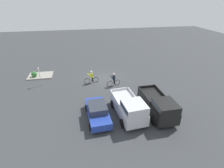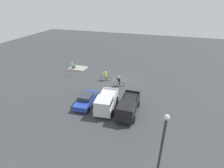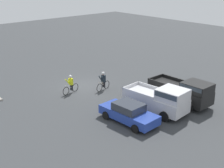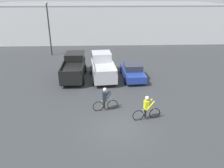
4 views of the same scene
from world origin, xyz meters
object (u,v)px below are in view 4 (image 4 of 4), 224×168
object	(u,v)px
cyclist_1	(105,99)
lamppost	(49,25)
pickup_truck_1	(103,66)
cyclist_0	(147,108)
sedan_0	(132,71)
pickup_truck_0	(74,66)

from	to	relation	value
cyclist_1	lamppost	world-z (taller)	lamppost
pickup_truck_1	lamppost	xyz separation A→B (m)	(-6.64, 8.20, 2.77)
cyclist_0	cyclist_1	bearing A→B (deg)	153.78
sedan_0	cyclist_1	size ratio (longest dim) A/B	2.58
pickup_truck_1	sedan_0	xyz separation A→B (m)	(2.84, -0.44, -0.40)
pickup_truck_0	sedan_0	distance (m)	5.65
sedan_0	cyclist_0	size ratio (longest dim) A/B	2.43
sedan_0	cyclist_1	xyz separation A→B (m)	(-2.71, -6.09, 0.16)
pickup_truck_0	cyclist_0	bearing A→B (deg)	-55.13
cyclist_1	lamppost	distance (m)	16.49
pickup_truck_0	lamppost	xyz separation A→B (m)	(-3.87, 8.08, 2.79)
pickup_truck_0	lamppost	distance (m)	9.38
pickup_truck_1	cyclist_0	world-z (taller)	pickup_truck_1
lamppost	cyclist_1	bearing A→B (deg)	-65.31
pickup_truck_1	cyclist_0	xyz separation A→B (m)	(2.78, -7.83, -0.25)
pickup_truck_1	cyclist_0	size ratio (longest dim) A/B	2.76
pickup_truck_1	sedan_0	distance (m)	2.90
cyclist_0	lamppost	size ratio (longest dim) A/B	0.28
pickup_truck_1	lamppost	size ratio (longest dim) A/B	0.78
pickup_truck_0	sedan_0	bearing A→B (deg)	-5.71
pickup_truck_1	cyclist_1	size ratio (longest dim) A/B	2.93
pickup_truck_0	cyclist_1	bearing A→B (deg)	-66.44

